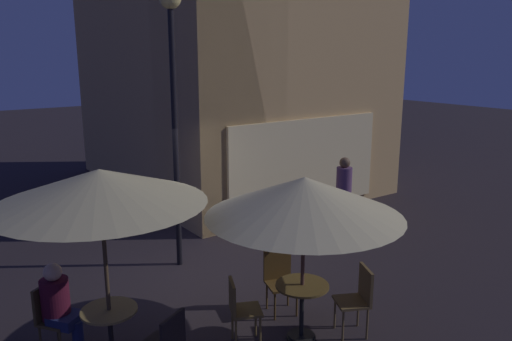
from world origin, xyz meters
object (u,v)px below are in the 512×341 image
at_px(patio_umbrella_0, 304,197).
at_px(cafe_chair_0, 359,295).
at_px(patron_seated_0, 59,303).
at_px(cafe_chair_1, 280,276).
at_px(patio_umbrella_1, 100,187).
at_px(cafe_chair_3, 51,313).
at_px(patron_standing_1, 344,194).
at_px(cafe_chair_2, 240,306).
at_px(street_lamp_near_corner, 173,68).
at_px(cafe_table_1, 110,326).
at_px(cafe_table_0, 302,300).
at_px(cafe_chair_4, 166,341).

relative_size(patio_umbrella_0, cafe_chair_0, 2.66).
xyz_separation_m(patio_umbrella_0, patron_seated_0, (-2.72, 1.51, -1.29)).
bearing_deg(cafe_chair_1, cafe_chair_0, 39.52).
relative_size(patio_umbrella_1, cafe_chair_3, 2.74).
bearing_deg(patron_standing_1, cafe_chair_2, -151.14).
distance_m(cafe_chair_0, patron_standing_1, 4.11).
height_order(street_lamp_near_corner, patio_umbrella_0, street_lamp_near_corner).
distance_m(patio_umbrella_1, cafe_chair_1, 3.06).
bearing_deg(patio_umbrella_1, street_lamp_near_corner, 47.61).
xyz_separation_m(cafe_table_1, cafe_chair_2, (1.52, -0.56, 0.04)).
relative_size(cafe_table_0, cafe_table_1, 1.06).
bearing_deg(cafe_chair_0, patio_umbrella_0, -0.00).
bearing_deg(cafe_chair_3, cafe_table_1, -0.00).
bearing_deg(street_lamp_near_corner, cafe_chair_0, -74.93).
distance_m(cafe_chair_0, cafe_chair_1, 1.23).
bearing_deg(cafe_chair_2, cafe_chair_3, 172.25).
bearing_deg(patron_seated_0, cafe_chair_0, 26.17).
bearing_deg(patron_standing_1, cafe_chair_0, -132.35).
bearing_deg(cafe_chair_2, street_lamp_near_corner, 103.53).
bearing_deg(street_lamp_near_corner, cafe_chair_4, -119.11).
bearing_deg(patron_standing_1, cafe_chair_1, -149.59).
bearing_deg(patron_seated_0, patio_umbrella_0, 25.47).
distance_m(patio_umbrella_0, patron_seated_0, 3.36).
xyz_separation_m(cafe_chair_2, cafe_chair_4, (-1.13, -0.18, -0.01)).
bearing_deg(cafe_table_1, patio_umbrella_1, 0.00).
distance_m(street_lamp_near_corner, patio_umbrella_1, 3.29).
relative_size(cafe_chair_0, patron_seated_0, 0.78).
height_order(street_lamp_near_corner, cafe_chair_1, street_lamp_near_corner).
relative_size(cafe_table_0, patio_umbrella_0, 0.31).
bearing_deg(cafe_table_1, patio_umbrella_0, -21.51).
xyz_separation_m(patio_umbrella_1, cafe_chair_3, (-0.51, 0.72, -1.74)).
distance_m(cafe_table_0, cafe_chair_3, 3.23).
bearing_deg(cafe_chair_3, cafe_chair_0, 25.29).
relative_size(cafe_table_1, cafe_chair_1, 0.81).
xyz_separation_m(cafe_chair_4, patron_standing_1, (5.35, 2.55, 0.27)).
height_order(cafe_table_1, patron_seated_0, patron_seated_0).
bearing_deg(cafe_chair_2, cafe_table_0, 0.00).
height_order(cafe_table_1, patio_umbrella_1, patio_umbrella_1).
distance_m(cafe_table_1, patio_umbrella_0, 2.86).
bearing_deg(patio_umbrella_0, cafe_table_1, 158.49).
bearing_deg(cafe_table_1, street_lamp_near_corner, 47.61).
height_order(cafe_chair_0, cafe_chair_3, cafe_chair_0).
xyz_separation_m(cafe_table_1, patio_umbrella_0, (2.28, -0.90, 1.46)).
distance_m(cafe_table_0, patron_seated_0, 3.11).
distance_m(patio_umbrella_0, cafe_chair_4, 2.38).
bearing_deg(cafe_chair_1, patio_umbrella_0, -0.00).
height_order(cafe_chair_1, patron_seated_0, patron_seated_0).
distance_m(cafe_table_0, cafe_chair_2, 0.84).
xyz_separation_m(street_lamp_near_corner, patio_umbrella_1, (-2.06, -2.25, -1.24)).
bearing_deg(cafe_table_1, cafe_table_0, -21.51).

